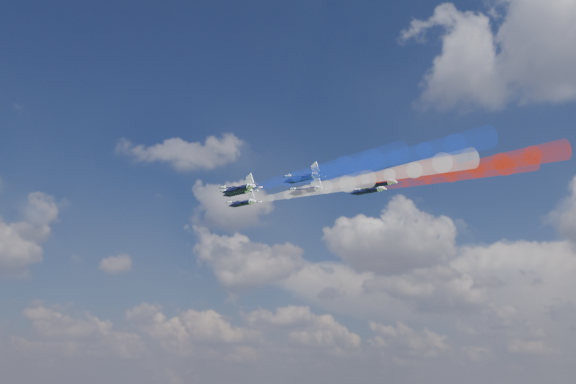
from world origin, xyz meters
The scene contains 16 objects.
jet_lead centered at (-2.81, -19.56, 131.92)m, with size 9.49×11.86×3.16m, color black, non-canonical shape.
trail_lead centered at (21.01, -24.33, 129.45)m, with size 3.95×38.37×3.95m, color white, non-canonical shape.
jet_inner_left centered at (6.06, -30.58, 130.47)m, with size 9.49×11.86×3.16m, color black, non-canonical shape.
trail_inner_left centered at (29.89, -35.35, 128.00)m, with size 3.95×38.37×3.95m, color #1735C6, non-canonical shape.
jet_inner_right centered at (12.00, -13.71, 133.38)m, with size 9.49×11.86×3.16m, color black, non-canonical shape.
trail_inner_right centered at (35.83, -18.48, 130.91)m, with size 3.95×38.37×3.95m, color red, non-canonical shape.
jet_outer_left centered at (16.90, -41.56, 126.50)m, with size 9.49×11.86×3.16m, color black, non-canonical shape.
trail_outer_left centered at (40.72, -46.33, 124.03)m, with size 3.95×38.37×3.95m, color #1735C6, non-canonical shape.
jet_center_third centered at (21.02, -24.54, 129.40)m, with size 9.49×11.86×3.16m, color black, non-canonical shape.
trail_center_third centered at (44.84, -29.31, 126.94)m, with size 3.95×38.37×3.95m, color white, non-canonical shape.
jet_outer_right centered at (25.23, -5.90, 132.99)m, with size 9.49×11.86×3.16m, color black, non-canonical shape.
trail_outer_right centered at (49.06, -10.67, 130.52)m, with size 3.95×38.37×3.95m, color red, non-canonical shape.
jet_rear_left centered at (28.95, -35.92, 127.79)m, with size 9.49×11.86×3.16m, color black, non-canonical shape.
trail_rear_left centered at (52.78, -40.69, 125.32)m, with size 3.95×38.37×3.95m, color #1735C6, non-canonical shape.
jet_rear_right centered at (33.81, -15.64, 130.52)m, with size 9.49×11.86×3.16m, color black, non-canonical shape.
trail_rear_right centered at (57.64, -20.41, 128.06)m, with size 3.95×38.37×3.95m, color red, non-canonical shape.
Camera 1 is at (107.83, -136.96, 85.89)m, focal length 42.22 mm.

